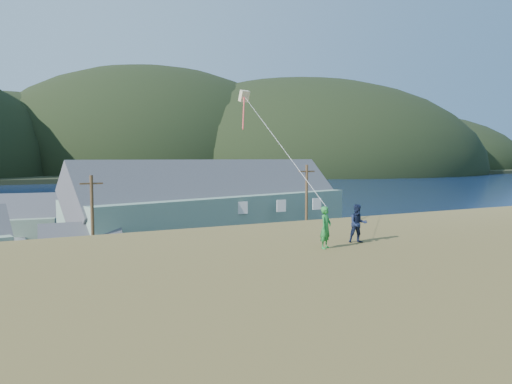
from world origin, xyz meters
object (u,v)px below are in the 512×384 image
at_px(shed_white, 82,251).
at_px(kite_flyer_navy, 358,224).
at_px(wharf, 40,227).
at_px(shed_palegreen_far, 6,223).
at_px(kite_flyer_green, 326,227).
at_px(lodge, 218,205).

bearing_deg(shed_white, kite_flyer_navy, -74.08).
distance_m(wharf, shed_palegreen_far, 13.31).
bearing_deg(kite_flyer_green, kite_flyer_navy, -18.53).
bearing_deg(kite_flyer_navy, shed_palegreen_far, 128.98).
bearing_deg(kite_flyer_green, shed_palegreen_far, 74.25).
bearing_deg(kite_flyer_green, shed_white, 70.39).
relative_size(wharf, shed_palegreen_far, 2.18).
height_order(shed_palegreen_far, kite_flyer_green, kite_flyer_green).
bearing_deg(shed_white, wharf, 97.02).
distance_m(lodge, shed_white, 18.69).
relative_size(lodge, kite_flyer_navy, 24.29).
xyz_separation_m(shed_palegreen_far, kite_flyer_green, (12.81, -46.77, 5.06)).
height_order(shed_white, shed_palegreen_far, shed_palegreen_far).
bearing_deg(shed_palegreen_far, wharf, 79.53).
bearing_deg(kite_flyer_navy, lodge, 98.51).
bearing_deg(wharf, shed_white, -83.97).
relative_size(wharf, kite_flyer_green, 16.71).
height_order(wharf, kite_flyer_navy, kite_flyer_navy).
distance_m(shed_white, kite_flyer_navy, 30.86).
bearing_deg(lodge, kite_flyer_green, -119.66).
xyz_separation_m(lodge, kite_flyer_navy, (-8.68, -37.68, 3.16)).
height_order(lodge, shed_white, lodge).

